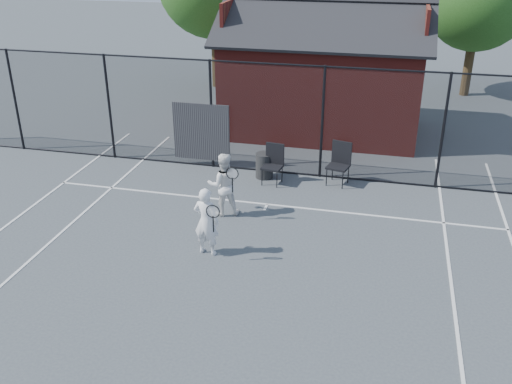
% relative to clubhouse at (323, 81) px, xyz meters
% --- Properties ---
extents(ground, '(80.00, 80.00, 0.00)m').
position_rel_clubhouse_xyz_m(ground, '(-0.50, -9.00, -1.61)').
color(ground, '#3F4548').
rests_on(ground, ground).
extents(court_lines, '(11.02, 18.00, 0.01)m').
position_rel_clubhouse_xyz_m(court_lines, '(-0.50, -10.32, -1.60)').
color(court_lines, silver).
rests_on(court_lines, ground).
extents(fence, '(22.04, 3.00, 3.00)m').
position_rel_clubhouse_xyz_m(fence, '(-0.80, -4.00, -0.16)').
color(fence, black).
rests_on(fence, ground).
extents(clubhouse, '(6.50, 4.36, 4.19)m').
position_rel_clubhouse_xyz_m(clubhouse, '(0.00, 0.00, 0.00)').
color(clubhouse, maroon).
rests_on(clubhouse, ground).
extents(player_front, '(0.68, 0.52, 1.47)m').
position_rel_clubhouse_xyz_m(player_front, '(-1.21, -8.49, -0.87)').
color(player_front, white).
rests_on(player_front, ground).
extents(player_back, '(0.89, 0.80, 1.50)m').
position_rel_clubhouse_xyz_m(player_back, '(-1.38, -6.70, -0.85)').
color(player_back, white).
rests_on(player_back, ground).
extents(chair_left, '(0.56, 0.58, 1.03)m').
position_rel_clubhouse_xyz_m(chair_left, '(-0.65, -4.75, -1.09)').
color(chair_left, black).
rests_on(chair_left, ground).
extents(chair_right, '(0.64, 0.66, 1.09)m').
position_rel_clubhouse_xyz_m(chair_right, '(1.01, -4.40, -1.06)').
color(chair_right, black).
rests_on(chair_right, ground).
extents(waste_bin, '(0.56, 0.56, 0.68)m').
position_rel_clubhouse_xyz_m(waste_bin, '(-0.94, -4.40, -1.27)').
color(waste_bin, '#252525').
rests_on(waste_bin, ground).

